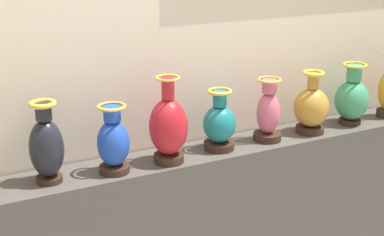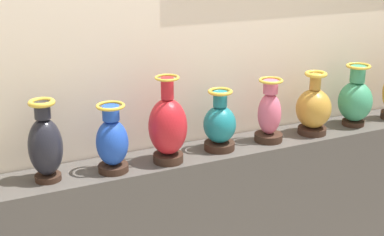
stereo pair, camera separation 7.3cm
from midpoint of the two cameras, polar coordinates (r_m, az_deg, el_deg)
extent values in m
cube|color=#4C4742|center=(2.99, 0.72, -11.88)|extent=(3.60, 0.28, 0.93)
cube|color=beige|center=(2.79, -1.06, 9.51)|extent=(4.82, 0.10, 3.08)
cylinder|color=#382319|center=(2.55, -13.54, -5.84)|extent=(0.12, 0.12, 0.03)
ellipsoid|color=black|center=(2.50, -13.78, -2.86)|extent=(0.15, 0.15, 0.26)
cylinder|color=black|center=(2.44, -14.07, 0.74)|extent=(0.07, 0.07, 0.07)
torus|color=gold|center=(2.43, -14.14, 1.53)|extent=(0.11, 0.11, 0.02)
cylinder|color=#382319|center=(2.59, -7.14, -5.02)|extent=(0.14, 0.14, 0.03)
ellipsoid|color=#1E47B2|center=(2.54, -7.25, -2.48)|extent=(0.15, 0.15, 0.21)
cylinder|color=#1E47B2|center=(2.50, -7.38, 0.50)|extent=(0.08, 0.08, 0.07)
torus|color=gold|center=(2.49, -7.41, 1.22)|extent=(0.13, 0.13, 0.01)
cylinder|color=#382319|center=(2.67, -1.63, -4.02)|extent=(0.14, 0.14, 0.04)
ellipsoid|color=red|center=(2.61, -1.66, -0.88)|extent=(0.18, 0.18, 0.27)
cylinder|color=red|center=(2.56, -1.70, 3.02)|extent=(0.06, 0.06, 0.10)
torus|color=gold|center=(2.55, -1.71, 4.09)|extent=(0.11, 0.11, 0.01)
cylinder|color=#382319|center=(2.82, 3.53, -2.81)|extent=(0.15, 0.15, 0.04)
ellipsoid|color=#19727A|center=(2.78, 3.57, -0.65)|extent=(0.16, 0.16, 0.19)
cylinder|color=#19727A|center=(2.74, 3.63, 1.93)|extent=(0.07, 0.07, 0.07)
torus|color=gold|center=(2.73, 3.64, 2.68)|extent=(0.12, 0.12, 0.02)
cylinder|color=#382319|center=(2.96, 8.43, -1.93)|extent=(0.15, 0.15, 0.04)
ellipsoid|color=#CC5972|center=(2.92, 8.55, 0.43)|extent=(0.12, 0.12, 0.22)
cylinder|color=#CC5972|center=(2.88, 8.68, 3.13)|extent=(0.07, 0.07, 0.07)
torus|color=gold|center=(2.87, 8.72, 3.78)|extent=(0.12, 0.12, 0.01)
cylinder|color=#382319|center=(3.11, 12.70, -1.22)|extent=(0.15, 0.15, 0.03)
ellipsoid|color=#B27F2D|center=(3.07, 12.86, 0.94)|extent=(0.19, 0.19, 0.21)
cylinder|color=#B27F2D|center=(3.03, 13.05, 3.59)|extent=(0.06, 0.06, 0.08)
torus|color=gold|center=(3.02, 13.11, 4.35)|extent=(0.12, 0.12, 0.02)
cylinder|color=#382319|center=(3.30, 16.59, -0.46)|extent=(0.12, 0.12, 0.03)
ellipsoid|color=#388C60|center=(3.27, 16.79, 1.62)|extent=(0.19, 0.19, 0.22)
cylinder|color=#388C60|center=(3.23, 17.05, 4.27)|extent=(0.08, 0.08, 0.09)
torus|color=gold|center=(3.22, 17.12, 5.04)|extent=(0.13, 0.13, 0.02)
camera|label=1|loc=(0.04, -89.23, 0.26)|focal=52.75mm
camera|label=2|loc=(0.04, 90.77, -0.26)|focal=52.75mm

